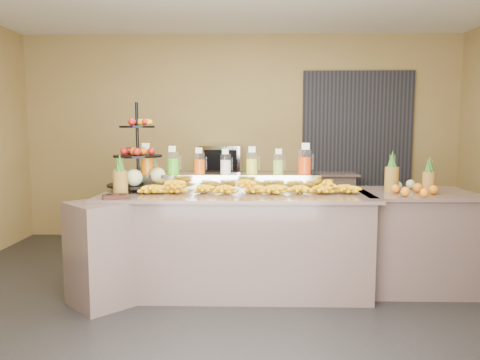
{
  "coord_description": "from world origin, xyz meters",
  "views": [
    {
      "loc": [
        0.13,
        -4.03,
        1.54
      ],
      "look_at": [
        0.03,
        0.3,
        1.05
      ],
      "focal_mm": 35.0,
      "sensor_mm": 36.0,
      "label": 1
    }
  ],
  "objects_px": {
    "banana_heap": "(250,186)",
    "right_fruit_pile": "(411,185)",
    "pitcher_tray": "(226,181)",
    "condiment_caddy": "(116,197)",
    "fruit_stand": "(142,168)",
    "oven_warmer": "(221,159)"
  },
  "relations": [
    {
      "from": "fruit_stand",
      "to": "condiment_caddy",
      "type": "height_order",
      "value": "fruit_stand"
    },
    {
      "from": "pitcher_tray",
      "to": "fruit_stand",
      "type": "height_order",
      "value": "fruit_stand"
    },
    {
      "from": "condiment_caddy",
      "to": "oven_warmer",
      "type": "relative_size",
      "value": 0.4
    },
    {
      "from": "banana_heap",
      "to": "fruit_stand",
      "type": "distance_m",
      "value": 1.09
    },
    {
      "from": "oven_warmer",
      "to": "banana_heap",
      "type": "bearing_deg",
      "value": -73.82
    },
    {
      "from": "condiment_caddy",
      "to": "pitcher_tray",
      "type": "bearing_deg",
      "value": 35.81
    },
    {
      "from": "banana_heap",
      "to": "right_fruit_pile",
      "type": "xyz_separation_m",
      "value": [
        1.5,
        0.01,
        0.01
      ]
    },
    {
      "from": "fruit_stand",
      "to": "right_fruit_pile",
      "type": "xyz_separation_m",
      "value": [
        2.55,
        -0.2,
        -0.14
      ]
    },
    {
      "from": "banana_heap",
      "to": "right_fruit_pile",
      "type": "relative_size",
      "value": 4.73
    },
    {
      "from": "pitcher_tray",
      "to": "fruit_stand",
      "type": "xyz_separation_m",
      "value": [
        -0.81,
        -0.08,
        0.14
      ]
    },
    {
      "from": "banana_heap",
      "to": "pitcher_tray",
      "type": "bearing_deg",
      "value": 129.56
    },
    {
      "from": "right_fruit_pile",
      "to": "oven_warmer",
      "type": "bearing_deg",
      "value": 133.99
    },
    {
      "from": "banana_heap",
      "to": "oven_warmer",
      "type": "height_order",
      "value": "oven_warmer"
    },
    {
      "from": "fruit_stand",
      "to": "oven_warmer",
      "type": "bearing_deg",
      "value": 58.17
    },
    {
      "from": "pitcher_tray",
      "to": "banana_heap",
      "type": "distance_m",
      "value": 0.38
    },
    {
      "from": "pitcher_tray",
      "to": "oven_warmer",
      "type": "xyz_separation_m",
      "value": [
        -0.15,
        1.67,
        0.11
      ]
    },
    {
      "from": "right_fruit_pile",
      "to": "oven_warmer",
      "type": "height_order",
      "value": "oven_warmer"
    },
    {
      "from": "right_fruit_pile",
      "to": "oven_warmer",
      "type": "distance_m",
      "value": 2.71
    },
    {
      "from": "fruit_stand",
      "to": "right_fruit_pile",
      "type": "relative_size",
      "value": 1.94
    },
    {
      "from": "pitcher_tray",
      "to": "condiment_caddy",
      "type": "height_order",
      "value": "pitcher_tray"
    },
    {
      "from": "pitcher_tray",
      "to": "right_fruit_pile",
      "type": "distance_m",
      "value": 1.76
    },
    {
      "from": "pitcher_tray",
      "to": "right_fruit_pile",
      "type": "height_order",
      "value": "right_fruit_pile"
    }
  ]
}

